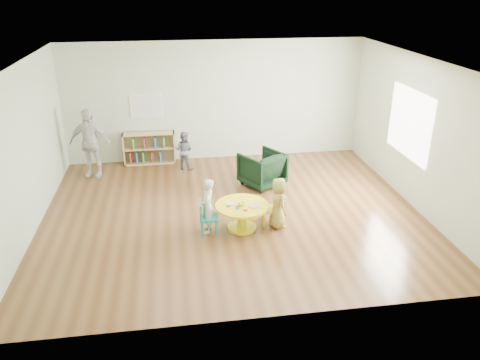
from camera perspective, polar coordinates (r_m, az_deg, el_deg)
The scene contains 11 objects.
room at distance 8.16m, azimuth -0.93°, elevation 7.90°, with size 7.10×7.00×2.80m.
activity_table at distance 8.17m, azimuth 0.24°, elevation -3.94°, with size 0.93×0.93×0.51m.
kid_chair_left at distance 8.07m, azimuth -4.14°, elevation -4.44°, with size 0.34×0.34×0.59m.
kid_chair_right at distance 8.37m, azimuth 4.03°, elevation -3.43°, with size 0.34×0.34×0.57m.
bookshelf at distance 11.29m, azimuth -11.05°, elevation 3.84°, with size 1.20×0.30×0.75m.
alphabet_poster at distance 11.13m, azimuth -11.35°, elevation 8.83°, with size 0.74×0.01×0.54m.
armchair at distance 9.88m, azimuth 2.71°, elevation 1.37°, with size 0.78×0.80×0.73m, color black.
child_left at distance 8.02m, azimuth -3.96°, elevation -3.22°, with size 0.36×0.23×0.98m, color silver.
child_right at distance 8.20m, azimuth 4.67°, elevation -2.81°, with size 0.45×0.29×0.92m, color yellow.
toddler at distance 10.78m, azimuth -6.83°, elevation 3.62°, with size 0.43×0.34×0.89m, color #161A38.
adult_caretaker at distance 10.71m, azimuth -17.84°, elevation 4.31°, with size 0.90×0.37×1.53m, color silver.
Camera 1 is at (-1.01, -7.79, 4.10)m, focal length 35.00 mm.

